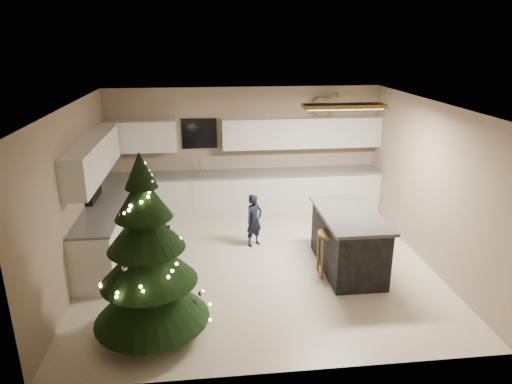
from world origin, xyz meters
TOP-DOWN VIEW (x-y plane):
  - ground_plane at (0.00, 0.00)m, footprint 5.50×5.50m
  - room_shell at (0.02, 0.00)m, footprint 5.52×5.02m
  - cabinetry at (-0.91, 1.65)m, footprint 5.50×3.20m
  - island at (1.40, -0.23)m, footprint 0.90×1.70m
  - bar_stool at (1.05, -0.39)m, footprint 0.37×0.37m
  - christmas_tree at (-1.52, -1.60)m, footprint 1.47×1.42m
  - toddler at (0.02, 0.78)m, footprint 0.41×0.39m
  - rocking_horse at (1.58, 2.33)m, footprint 0.63×0.40m

SIDE VIEW (x-z plane):
  - ground_plane at x=0.00m, z-range 0.00..0.00m
  - toddler at x=0.02m, z-range 0.00..0.95m
  - island at x=1.40m, z-range 0.00..0.95m
  - bar_stool at x=1.05m, z-range 0.18..0.89m
  - cabinetry at x=-0.91m, z-range -0.24..1.76m
  - christmas_tree at x=-1.52m, z-range -0.21..2.13m
  - room_shell at x=0.02m, z-range 0.44..3.05m
  - rocking_horse at x=1.58m, z-range 2.01..2.53m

